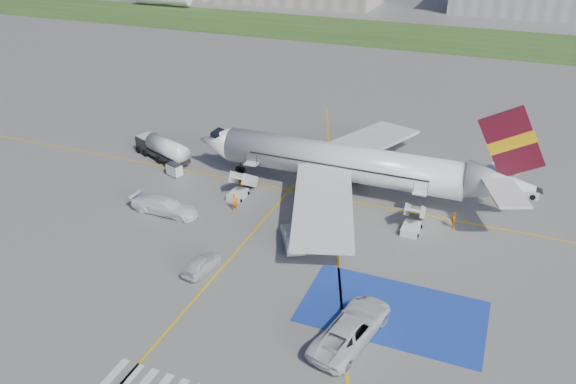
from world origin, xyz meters
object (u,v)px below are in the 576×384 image
(car_silver_b, at_px, (293,237))
(airliner, at_px, (354,164))
(gpu_cart, at_px, (174,170))
(fuel_tanker, at_px, (162,150))
(car_silver_a, at_px, (202,264))
(van_white_a, at_px, (352,325))
(van_white_b, at_px, (164,204))
(belt_loader, at_px, (514,191))

(car_silver_b, bearing_deg, airliner, -130.08)
(gpu_cart, xyz_separation_m, car_silver_b, (17.98, -8.47, 0.15))
(fuel_tanker, relative_size, car_silver_a, 2.08)
(car_silver_a, xyz_separation_m, car_silver_b, (5.68, 6.71, 0.10))
(van_white_a, height_order, van_white_b, van_white_a)
(fuel_tanker, bearing_deg, belt_loader, 31.69)
(van_white_a, bearing_deg, fuel_tanker, -23.45)
(gpu_cart, distance_m, belt_loader, 37.84)
(fuel_tanker, relative_size, van_white_b, 1.58)
(fuel_tanker, relative_size, van_white_a, 1.34)
(gpu_cart, bearing_deg, fuel_tanker, 156.10)
(fuel_tanker, height_order, van_white_b, fuel_tanker)
(gpu_cart, xyz_separation_m, van_white_a, (26.49, -18.42, 0.56))
(fuel_tanker, distance_m, van_white_a, 37.29)
(gpu_cart, bearing_deg, van_white_b, -46.38)
(belt_loader, relative_size, car_silver_b, 1.10)
(fuel_tanker, bearing_deg, airliner, 23.16)
(belt_loader, distance_m, van_white_a, 29.99)
(gpu_cart, bearing_deg, van_white_a, -16.77)
(airliner, height_order, van_white_b, airliner)
(airliner, xyz_separation_m, van_white_b, (-16.41, -11.46, -2.31))
(car_silver_b, xyz_separation_m, van_white_b, (-14.22, 0.62, 0.27))
(belt_loader, xyz_separation_m, van_white_a, (-10.05, -28.24, 0.82))
(belt_loader, height_order, car_silver_b, car_silver_b)
(gpu_cart, height_order, car_silver_b, car_silver_b)
(airliner, bearing_deg, van_white_b, -145.07)
(van_white_b, bearing_deg, belt_loader, -60.26)
(fuel_tanker, bearing_deg, car_silver_a, -26.51)
(belt_loader, bearing_deg, car_silver_b, -139.84)
(car_silver_b, bearing_deg, car_silver_a, 19.93)
(airliner, height_order, gpu_cart, airliner)
(gpu_cart, xyz_separation_m, van_white_b, (3.76, -7.85, 0.42))
(belt_loader, height_order, van_white_b, van_white_b)
(fuel_tanker, bearing_deg, gpu_cart, -19.33)
(car_silver_a, distance_m, van_white_a, 14.57)
(car_silver_a, bearing_deg, van_white_a, 174.60)
(car_silver_a, xyz_separation_m, van_white_b, (-8.54, 7.33, 0.37))
(airliner, bearing_deg, gpu_cart, -169.85)
(car_silver_a, bearing_deg, fuel_tanker, -41.67)
(belt_loader, bearing_deg, van_white_a, -114.01)
(airliner, height_order, van_white_a, airliner)
(airliner, height_order, belt_loader, airliner)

